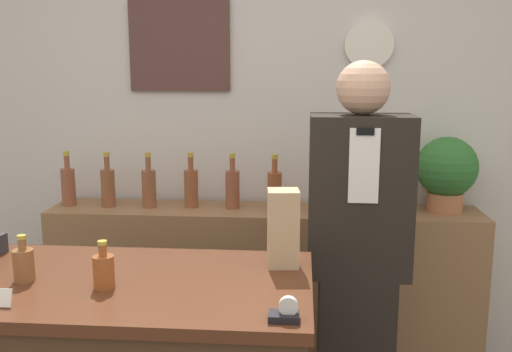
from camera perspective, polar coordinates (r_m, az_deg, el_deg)
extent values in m
cube|color=silver|center=(3.29, -0.44, 5.12)|extent=(5.20, 0.06, 2.70)
cube|color=#50322F|center=(3.30, -7.67, 12.79)|extent=(0.57, 0.02, 0.50)
cylinder|color=white|center=(3.24, 11.24, 12.80)|extent=(0.27, 0.03, 0.27)
cube|color=#8E6642|center=(3.26, 0.72, -11.14)|extent=(2.35, 0.37, 0.91)
cube|color=#4C2715|center=(2.04, -14.21, -10.50)|extent=(1.37, 0.70, 0.04)
cube|color=black|center=(2.47, 10.32, -1.96)|extent=(0.43, 0.26, 0.69)
cube|color=white|center=(2.31, 10.75, 0.99)|extent=(0.12, 0.01, 0.30)
cube|color=black|center=(2.29, 10.88, 4.37)|extent=(0.07, 0.01, 0.03)
sphere|color=tan|center=(2.41, 10.68, 8.68)|extent=(0.22, 0.22, 0.22)
cylinder|color=#B27047|center=(3.23, 18.35, -2.46)|extent=(0.19, 0.19, 0.10)
sphere|color=#2D6B2D|center=(3.20, 18.55, 0.85)|extent=(0.32, 0.32, 0.32)
cube|color=tan|center=(2.06, 2.73, -5.23)|extent=(0.12, 0.12, 0.28)
cube|color=black|center=(1.68, 2.82, -13.88)|extent=(0.09, 0.06, 0.02)
cylinder|color=silver|center=(1.66, 3.26, -12.84)|extent=(0.06, 0.02, 0.06)
cylinder|color=brown|center=(2.10, -22.21, -8.28)|extent=(0.07, 0.07, 0.11)
cylinder|color=brown|center=(2.07, -22.35, -6.35)|extent=(0.03, 0.03, 0.04)
cylinder|color=#B29933|center=(2.07, -22.41, -5.66)|extent=(0.03, 0.03, 0.01)
cylinder|color=brown|center=(1.95, -14.98, -9.25)|extent=(0.07, 0.07, 0.11)
cylinder|color=brown|center=(1.93, -15.08, -7.19)|extent=(0.03, 0.03, 0.04)
cylinder|color=#B29933|center=(1.92, -15.12, -6.46)|extent=(0.03, 0.03, 0.01)
cylinder|color=brown|center=(3.36, -18.26, -1.06)|extent=(0.08, 0.08, 0.21)
cylinder|color=brown|center=(3.33, -18.40, 1.32)|extent=(0.03, 0.03, 0.07)
cylinder|color=#B29933|center=(3.33, -18.45, 2.15)|extent=(0.03, 0.03, 0.02)
cylinder|color=brown|center=(3.27, -14.58, -1.18)|extent=(0.08, 0.08, 0.21)
cylinder|color=brown|center=(3.24, -14.69, 1.26)|extent=(0.03, 0.03, 0.07)
cylinder|color=#B29933|center=(3.23, -14.74, 2.12)|extent=(0.03, 0.03, 0.02)
cylinder|color=brown|center=(3.20, -10.65, -1.26)|extent=(0.08, 0.08, 0.21)
cylinder|color=brown|center=(3.17, -10.74, 1.23)|extent=(0.03, 0.03, 0.07)
cylinder|color=#B29933|center=(3.17, -10.77, 2.10)|extent=(0.03, 0.03, 0.02)
cylinder|color=brown|center=(3.17, -6.50, -1.26)|extent=(0.08, 0.08, 0.21)
cylinder|color=brown|center=(3.14, -6.55, 1.25)|extent=(0.03, 0.03, 0.07)
cylinder|color=#B29933|center=(3.13, -6.57, 2.14)|extent=(0.03, 0.03, 0.02)
cylinder|color=brown|center=(3.12, -2.36, -1.38)|extent=(0.08, 0.08, 0.21)
cylinder|color=brown|center=(3.10, -2.38, 1.18)|extent=(0.03, 0.03, 0.07)
cylinder|color=#B29933|center=(3.09, -2.39, 2.07)|extent=(0.03, 0.03, 0.02)
cylinder|color=brown|center=(3.08, 1.87, -1.54)|extent=(0.08, 0.08, 0.21)
cylinder|color=brown|center=(3.05, 1.88, 1.04)|extent=(0.03, 0.03, 0.07)
cylinder|color=#B29933|center=(3.05, 1.89, 1.95)|extent=(0.03, 0.03, 0.02)
cylinder|color=brown|center=(3.08, 6.18, -1.62)|extent=(0.08, 0.08, 0.21)
cylinder|color=brown|center=(3.05, 6.23, 0.97)|extent=(0.03, 0.03, 0.07)
cylinder|color=#B29933|center=(3.04, 6.25, 1.88)|extent=(0.03, 0.03, 0.02)
cylinder|color=brown|center=(3.10, 10.45, -1.63)|extent=(0.08, 0.08, 0.21)
cylinder|color=brown|center=(3.08, 10.54, 0.93)|extent=(0.03, 0.03, 0.07)
cylinder|color=#B29933|center=(3.07, 10.57, 1.84)|extent=(0.03, 0.03, 0.02)
cylinder|color=brown|center=(3.16, 14.60, -1.59)|extent=(0.08, 0.08, 0.21)
cylinder|color=brown|center=(3.13, 14.72, 0.93)|extent=(0.03, 0.03, 0.07)
cylinder|color=#B29933|center=(3.12, 14.76, 1.82)|extent=(0.03, 0.03, 0.02)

